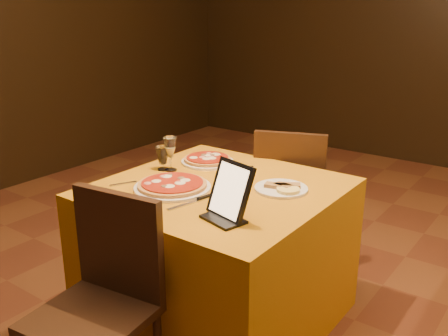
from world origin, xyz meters
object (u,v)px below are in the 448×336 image
Objects in this scene: pizza_far at (207,160)px; main_table at (219,254)px; water_glass at (163,158)px; chair_main_far at (292,195)px; chair_main_near at (90,317)px; wine_glass at (170,154)px; pizza_near at (172,186)px; tablet at (230,190)px.

main_table is at bearing -44.04° from pizza_far.
water_glass is (-0.12, -0.24, 0.05)m from pizza_far.
pizza_far is (-0.28, 0.27, 0.39)m from main_table.
water_glass is at bearing 41.48° from chair_main_far.
wine_glass is at bearing 104.84° from chair_main_near.
pizza_near is 0.30m from wine_glass.
chair_main_near is at bearing -65.05° from water_glass.
chair_main_far is at bearing 90.00° from main_table.
chair_main_far reaches higher than water_glass.
pizza_far is at bearing 149.93° from tablet.
chair_main_far reaches higher than main_table.
chair_main_near is 1.01m from water_glass.
tablet is (0.26, 0.56, 0.41)m from chair_main_near.
main_table is 0.45m from pizza_near.
chair_main_near reaches higher than pizza_far.
chair_main_near is 3.08× the size of pizza_far.
pizza_far reaches higher than main_table.
water_glass reaches higher than main_table.
pizza_near is 0.45m from pizza_far.
chair_main_far is (0.00, 1.61, 0.00)m from chair_main_near.
main_table is 5.79× the size of wine_glass.
main_table is at bearing -7.13° from wine_glass.
water_glass is at bearing 141.53° from pizza_near.
wine_glass is 0.69m from tablet.
chair_main_near is at bearing -75.72° from pizza_far.
tablet reaches higher than pizza_near.
chair_main_far is 0.90m from wine_glass.
main_table is at bearing 69.39° from chair_main_far.
main_table is at bearing 149.29° from tablet.
tablet reaches higher than main_table.
pizza_far is at bearing 105.70° from pizza_near.
tablet reaches higher than chair_main_near.
chair_main_near reaches higher than main_table.
water_glass reaches higher than pizza_far.
chair_main_far is at bearing 64.28° from wine_glass.
pizza_near is at bearing -46.43° from wine_glass.
main_table is 0.59m from water_glass.
water_glass is (-0.04, -0.02, -0.03)m from wine_glass.
pizza_far is 0.27m from water_glass.
chair_main_far is 0.66m from pizza_far.
chair_main_far is at bearing 118.77° from tablet.
main_table is 0.59m from wine_glass.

